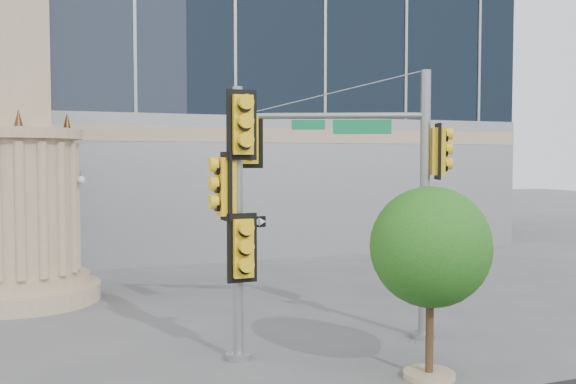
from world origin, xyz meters
name	(u,v)px	position (x,y,z in m)	size (l,w,h in m)	color
ground	(338,372)	(0.00, 0.00, 0.00)	(120.00, 120.00, 0.00)	#545456
monument	(20,115)	(-6.00, 9.00, 5.52)	(4.40, 4.40, 16.60)	tan
main_signal_pole	(376,173)	(1.89, 1.95, 3.89)	(4.57, 2.38, 6.28)	slate
secondary_signal_pole	(237,201)	(-1.68, 1.33, 3.36)	(0.99, 0.73, 5.72)	slate
street_tree	(432,252)	(1.54, -0.91, 2.44)	(2.38, 2.32, 3.71)	tan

